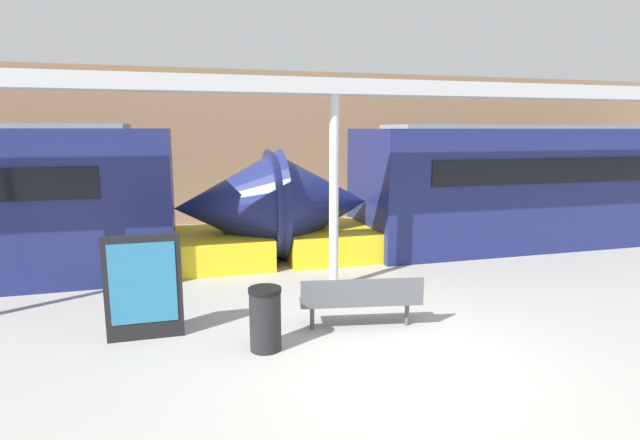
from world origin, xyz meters
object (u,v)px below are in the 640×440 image
poster_board (144,287)px  support_column_near (334,194)px  bench_near (361,298)px  train_left (557,186)px  trash_bin (265,319)px

poster_board → support_column_near: bearing=25.9°
bench_near → poster_board: bearing=-179.1°
support_column_near → bench_near: bearing=-95.7°
train_left → bench_near: 8.92m
train_left → trash_bin: size_ratio=17.87×
train_left → support_column_near: support_column_near is taller
train_left → trash_bin: bearing=-151.2°
train_left → poster_board: bearing=-158.8°
train_left → support_column_near: 7.74m
train_left → bench_near: train_left is taller
poster_board → support_column_near: 3.95m
trash_bin → poster_board: bearing=153.5°
train_left → poster_board: 11.54m
train_left → support_column_near: size_ratio=4.36×
train_left → support_column_near: bearing=-161.1°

